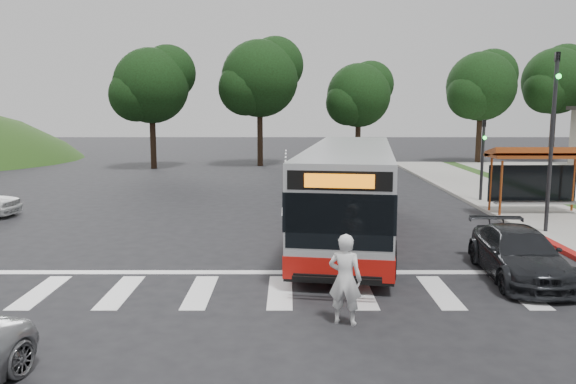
{
  "coord_description": "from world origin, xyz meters",
  "views": [
    {
      "loc": [
        0.19,
        -18.5,
        4.57
      ],
      "look_at": [
        0.2,
        1.24,
        1.6
      ],
      "focal_mm": 35.0,
      "sensor_mm": 36.0,
      "label": 1
    }
  ],
  "objects": [
    {
      "name": "tree_ne_b",
      "position": [
        23.08,
        30.06,
        6.92
      ],
      "size": [
        6.16,
        5.74,
        10.02
      ],
      "color": "black",
      "rests_on": "ground"
    },
    {
      "name": "tree_north_c",
      "position": [
        -9.92,
        24.06,
        6.29
      ],
      "size": [
        6.16,
        5.74,
        9.3
      ],
      "color": "black",
      "rests_on": "ground"
    },
    {
      "name": "transit_bus",
      "position": [
        2.37,
        0.96,
        1.62
      ],
      "size": [
        4.59,
        12.82,
        3.24
      ],
      "primitive_type": null,
      "rotation": [
        0.0,
        0.0,
        -0.15
      ],
      "color": "#B8BBBD",
      "rests_on": "ground"
    },
    {
      "name": "ground",
      "position": [
        0.0,
        0.0,
        0.0
      ],
      "size": [
        140.0,
        140.0,
        0.0
      ],
      "primitive_type": "plane",
      "color": "black",
      "rests_on": "ground"
    },
    {
      "name": "traffic_signal_ne_short",
      "position": [
        9.6,
        8.49,
        2.48
      ],
      "size": [
        0.18,
        0.37,
        4.0
      ],
      "color": "black",
      "rests_on": "ground"
    },
    {
      "name": "tree_north_a",
      "position": [
        -1.92,
        26.07,
        6.92
      ],
      "size": [
        6.6,
        6.15,
        10.17
      ],
      "color": "black",
      "rests_on": "ground"
    },
    {
      "name": "bus_shelter",
      "position": [
        10.8,
        5.1,
        2.35
      ],
      "size": [
        4.2,
        1.6,
        2.86
      ],
      "color": "#913F18",
      "rests_on": "sidewalk_east"
    },
    {
      "name": "dark_sedan",
      "position": [
        6.43,
        -3.79,
        0.67
      ],
      "size": [
        2.15,
        4.69,
        1.33
      ],
      "primitive_type": "imported",
      "rotation": [
        0.0,
        0.0,
        -0.06
      ],
      "color": "black",
      "rests_on": "ground"
    },
    {
      "name": "curb_east",
      "position": [
        9.0,
        8.0,
        0.07
      ],
      "size": [
        0.3,
        40.0,
        0.15
      ],
      "primitive_type": "cube",
      "color": "#9E9991",
      "rests_on": "ground"
    },
    {
      "name": "tree_ne_a",
      "position": [
        16.08,
        28.06,
        6.39
      ],
      "size": [
        6.16,
        5.74,
        9.3
      ],
      "color": "black",
      "rests_on": "parking_lot"
    },
    {
      "name": "traffic_signal_ne_tall",
      "position": [
        9.6,
        1.49,
        3.88
      ],
      "size": [
        0.18,
        0.37,
        6.5
      ],
      "color": "black",
      "rests_on": "ground"
    },
    {
      "name": "pedestrian",
      "position": [
        1.4,
        -7.06,
        0.98
      ],
      "size": [
        0.83,
        0.68,
        1.97
      ],
      "primitive_type": "imported",
      "rotation": [
        0.0,
        0.0,
        2.81
      ],
      "color": "white",
      "rests_on": "ground"
    },
    {
      "name": "sidewalk_east",
      "position": [
        11.0,
        8.0,
        0.06
      ],
      "size": [
        4.0,
        40.0,
        0.12
      ],
      "primitive_type": "cube",
      "color": "gray",
      "rests_on": "ground"
    },
    {
      "name": "crosswalk_ladder",
      "position": [
        0.0,
        -5.0,
        0.01
      ],
      "size": [
        18.0,
        2.6,
        0.01
      ],
      "primitive_type": "cube",
      "color": "silver",
      "rests_on": "ground"
    },
    {
      "name": "tree_north_b",
      "position": [
        6.07,
        28.06,
        5.66
      ],
      "size": [
        5.72,
        5.33,
        8.43
      ],
      "color": "black",
      "rests_on": "ground"
    }
  ]
}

